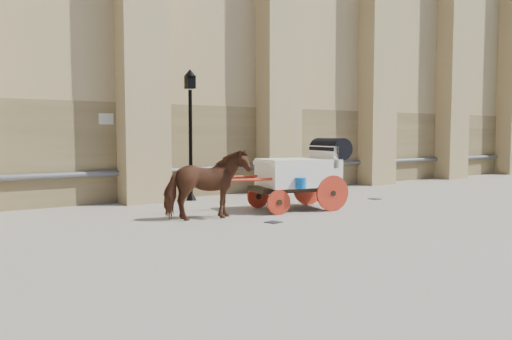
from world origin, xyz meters
TOP-DOWN VIEW (x-y plane):
  - ground at (0.00, 0.00)m, footprint 90.00×90.00m
  - horse at (-0.88, -0.14)m, footprint 2.11×1.22m
  - carriage at (2.12, -0.08)m, footprint 4.58×1.97m
  - street_lamp at (0.37, 3.24)m, footprint 0.38×0.38m
  - drain_grate_near at (0.20, -1.36)m, footprint 0.38×0.38m
  - drain_grate_far at (5.34, 0.27)m, footprint 0.36×0.36m

SIDE VIEW (x-z plane):
  - ground at x=0.00m, z-range 0.00..0.00m
  - drain_grate_near at x=0.20m, z-range 0.00..0.01m
  - drain_grate_far at x=5.34m, z-range 0.00..0.01m
  - horse at x=-0.88m, z-range 0.00..1.68m
  - carriage at x=2.12m, z-range 0.08..2.02m
  - street_lamp at x=0.37m, z-range 0.14..4.18m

